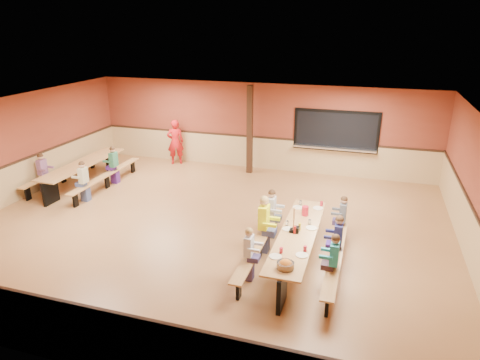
% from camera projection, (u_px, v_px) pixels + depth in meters
% --- Properties ---
extents(ground, '(12.00, 12.00, 0.00)m').
position_uv_depth(ground, '(209.00, 227.00, 10.91)').
color(ground, brown).
rests_on(ground, ground).
extents(room_envelope, '(12.04, 10.04, 3.02)m').
position_uv_depth(room_envelope, '(208.00, 202.00, 10.68)').
color(room_envelope, brown).
rests_on(room_envelope, ground).
extents(kitchen_pass_through, '(2.78, 0.28, 1.38)m').
position_uv_depth(kitchen_pass_through, '(336.00, 133.00, 14.11)').
color(kitchen_pass_through, black).
rests_on(kitchen_pass_through, ground).
extents(structural_post, '(0.18, 0.18, 3.00)m').
position_uv_depth(structural_post, '(250.00, 130.00, 14.39)').
color(structural_post, black).
rests_on(structural_post, ground).
extents(cafeteria_table_main, '(1.91, 3.70, 0.74)m').
position_uv_depth(cafeteria_table_main, '(297.00, 242.00, 9.09)').
color(cafeteria_table_main, '#AC7A44').
rests_on(cafeteria_table_main, ground).
extents(cafeteria_table_second, '(1.91, 3.70, 0.74)m').
position_uv_depth(cafeteria_table_second, '(83.00, 169.00, 13.57)').
color(cafeteria_table_second, '#AC7A44').
rests_on(cafeteria_table_second, ground).
extents(seated_child_white_left, '(0.33, 0.27, 1.13)m').
position_uv_depth(seated_child_white_left, '(249.00, 254.00, 8.52)').
color(seated_child_white_left, silver).
rests_on(seated_child_white_left, ground).
extents(seated_adult_yellow, '(0.43, 0.35, 1.33)m').
position_uv_depth(seated_adult_yellow, '(264.00, 225.00, 9.56)').
color(seated_adult_yellow, '#F4FF15').
rests_on(seated_adult_yellow, ground).
extents(seated_child_grey_left, '(0.37, 0.30, 1.20)m').
position_uv_depth(seated_child_grey_left, '(271.00, 214.00, 10.24)').
color(seated_child_grey_left, '#B7B7B7').
rests_on(seated_child_grey_left, ground).
extents(seated_child_teal_right, '(0.35, 0.29, 1.17)m').
position_uv_depth(seated_child_teal_right, '(334.00, 263.00, 8.19)').
color(seated_child_teal_right, teal).
rests_on(seated_child_teal_right, ground).
extents(seated_child_navy_right, '(0.36, 0.29, 1.19)m').
position_uv_depth(seated_child_navy_right, '(338.00, 242.00, 8.93)').
color(seated_child_navy_right, navy).
rests_on(seated_child_navy_right, ground).
extents(seated_child_char_right, '(0.34, 0.28, 1.14)m').
position_uv_depth(seated_child_char_right, '(342.00, 220.00, 10.01)').
color(seated_child_char_right, '#4A4D54').
rests_on(seated_child_char_right, ground).
extents(seated_child_purple_sec, '(0.37, 0.30, 1.20)m').
position_uv_depth(seated_child_purple_sec, '(43.00, 173.00, 13.02)').
color(seated_child_purple_sec, '#81527C').
rests_on(seated_child_purple_sec, ground).
extents(seated_child_green_sec, '(0.37, 0.30, 1.21)m').
position_uv_depth(seated_child_green_sec, '(114.00, 165.00, 13.72)').
color(seated_child_green_sec, '#2E6E50').
rests_on(seated_child_green_sec, ground).
extents(seated_child_tan_sec, '(0.36, 0.29, 1.19)m').
position_uv_depth(seated_child_tan_sec, '(84.00, 182.00, 12.34)').
color(seated_child_tan_sec, '#B5B48F').
rests_on(seated_child_tan_sec, ground).
extents(standing_woman, '(0.72, 0.64, 1.65)m').
position_uv_depth(standing_woman, '(175.00, 142.00, 15.56)').
color(standing_woman, red).
rests_on(standing_woman, ground).
extents(punch_pitcher, '(0.16, 0.16, 0.22)m').
position_uv_depth(punch_pitcher, '(305.00, 211.00, 9.80)').
color(punch_pitcher, '#B7182A').
rests_on(punch_pitcher, cafeteria_table_main).
extents(chip_bowl, '(0.32, 0.32, 0.15)m').
position_uv_depth(chip_bowl, '(285.00, 265.00, 7.69)').
color(chip_bowl, orange).
rests_on(chip_bowl, cafeteria_table_main).
extents(napkin_dispenser, '(0.10, 0.14, 0.13)m').
position_uv_depth(napkin_dispenser, '(297.00, 230.00, 9.01)').
color(napkin_dispenser, black).
rests_on(napkin_dispenser, cafeteria_table_main).
extents(condiment_mustard, '(0.06, 0.06, 0.17)m').
position_uv_depth(condiment_mustard, '(300.00, 227.00, 9.10)').
color(condiment_mustard, yellow).
rests_on(condiment_mustard, cafeteria_table_main).
extents(condiment_ketchup, '(0.06, 0.06, 0.17)m').
position_uv_depth(condiment_ketchup, '(295.00, 230.00, 8.96)').
color(condiment_ketchup, '#B2140F').
rests_on(condiment_ketchup, cafeteria_table_main).
extents(table_paddle, '(0.16, 0.16, 0.56)m').
position_uv_depth(table_paddle, '(294.00, 226.00, 9.01)').
color(table_paddle, black).
rests_on(table_paddle, cafeteria_table_main).
extents(place_settings, '(0.65, 3.30, 0.11)m').
position_uv_depth(place_settings, '(298.00, 231.00, 9.00)').
color(place_settings, beige).
rests_on(place_settings, cafeteria_table_main).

